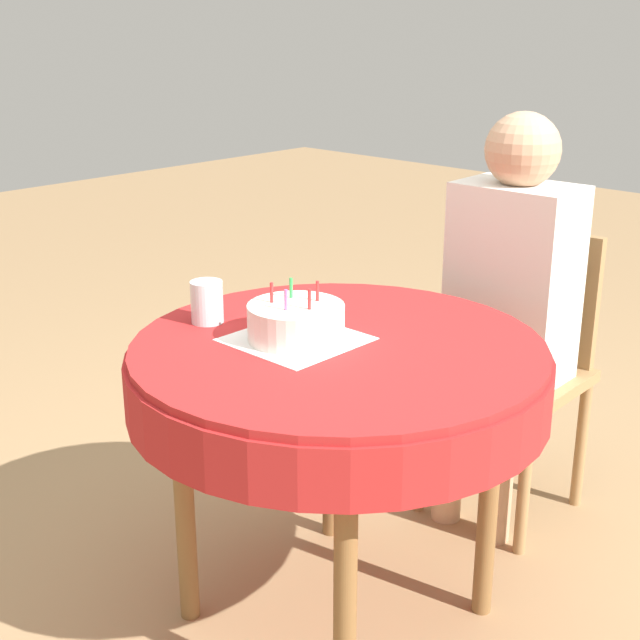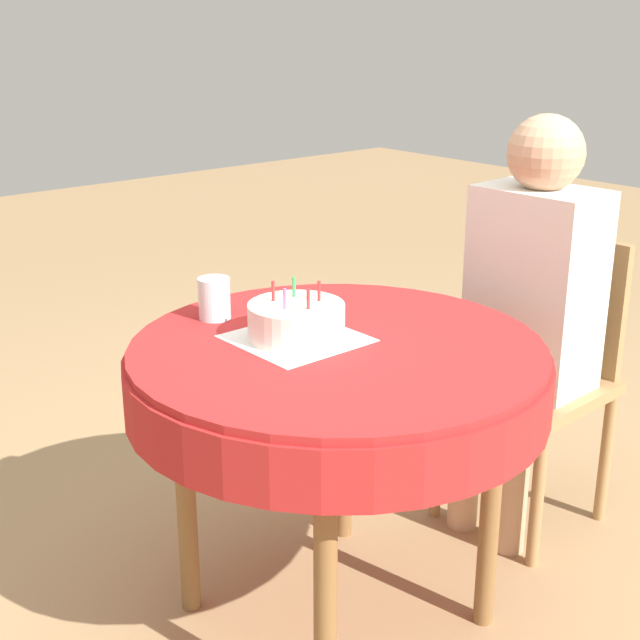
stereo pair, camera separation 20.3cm
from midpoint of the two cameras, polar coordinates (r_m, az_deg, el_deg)
ground_plane at (r=2.44m, az=3.50°, el=-18.29°), size 12.00×12.00×0.00m
dining_table at (r=2.11m, az=3.86°, el=-3.92°), size 1.00×1.00×0.75m
chair at (r=2.76m, az=16.03°, el=-3.00°), size 0.43×0.43×0.87m
person at (r=2.60m, az=15.53°, el=1.79°), size 0.35×0.33×1.23m
napkin at (r=2.10m, az=1.25°, el=-1.23°), size 0.28×0.28×0.00m
birthday_cake at (r=2.09m, az=1.25°, el=-0.11°), size 0.23×0.23×0.13m
drinking_glass at (r=2.23m, az=-4.21°, el=1.35°), size 0.08×0.08×0.11m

